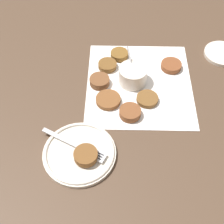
{
  "coord_description": "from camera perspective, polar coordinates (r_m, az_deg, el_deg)",
  "views": [
    {
      "loc": [
        -0.66,
        0.19,
        0.72
      ],
      "look_at": [
        -0.12,
        0.09,
        0.02
      ],
      "focal_mm": 50.0,
      "sensor_mm": 36.0,
      "label": 1
    }
  ],
  "objects": [
    {
      "name": "fritter_4",
      "position": [
        1.03,
        -0.84,
        8.57
      ],
      "size": [
        0.06,
        0.06,
        0.02
      ],
      "color": "brown",
      "rests_on": "napkin"
    },
    {
      "name": "extra_saucer",
      "position": [
        1.15,
        19.52,
        10.0
      ],
      "size": [
        0.12,
        0.12,
        0.01
      ],
      "color": "silver",
      "rests_on": "ground_plane"
    },
    {
      "name": "fritter_1",
      "position": [
        0.93,
        -0.71,
        2.26
      ],
      "size": [
        0.07,
        0.07,
        0.01
      ],
      "color": "brown",
      "rests_on": "napkin"
    },
    {
      "name": "sauce_bowl",
      "position": [
        0.98,
        3.98,
        6.54
      ],
      "size": [
        0.11,
        0.09,
        0.09
      ],
      "color": "silver",
      "rests_on": "napkin"
    },
    {
      "name": "serving_plate",
      "position": [
        0.83,
        -5.97,
        -7.46
      ],
      "size": [
        0.19,
        0.19,
        0.02
      ],
      "color": "silver",
      "rests_on": "ground_plane"
    },
    {
      "name": "fritter_on_plate",
      "position": [
        0.81,
        -4.83,
        -7.89
      ],
      "size": [
        0.06,
        0.06,
        0.02
      ],
      "color": "brown",
      "rests_on": "serving_plate"
    },
    {
      "name": "fork",
      "position": [
        0.83,
        -5.88,
        -6.4
      ],
      "size": [
        0.14,
        0.16,
        0.0
      ],
      "color": "silver",
      "rests_on": "serving_plate"
    },
    {
      "name": "fritter_0",
      "position": [
        0.94,
        6.48,
        2.41
      ],
      "size": [
        0.07,
        0.07,
        0.01
      ],
      "color": "brown",
      "rests_on": "napkin"
    },
    {
      "name": "napkin",
      "position": [
        0.99,
        4.99,
        5.22
      ],
      "size": [
        0.42,
        0.39,
        0.0
      ],
      "color": "white",
      "rests_on": "ground_plane"
    },
    {
      "name": "ground_plane",
      "position": [
        1.0,
        3.73,
        5.49
      ],
      "size": [
        4.0,
        4.0,
        0.0
      ],
      "primitive_type": "plane",
      "color": "#4C3828"
    },
    {
      "name": "fritter_2",
      "position": [
        0.9,
        3.33,
        -0.08
      ],
      "size": [
        0.06,
        0.06,
        0.02
      ],
      "color": "brown",
      "rests_on": "napkin"
    },
    {
      "name": "fritter_3",
      "position": [
        1.05,
        10.77,
        8.35
      ],
      "size": [
        0.07,
        0.07,
        0.02
      ],
      "color": "brown",
      "rests_on": "napkin"
    },
    {
      "name": "fritter_5",
      "position": [
        1.07,
        1.36,
        10.46
      ],
      "size": [
        0.06,
        0.06,
        0.02
      ],
      "color": "brown",
      "rests_on": "napkin"
    },
    {
      "name": "fritter_6",
      "position": [
        0.98,
        -2.29,
        5.68
      ],
      "size": [
        0.06,
        0.06,
        0.02
      ],
      "color": "brown",
      "rests_on": "napkin"
    }
  ]
}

